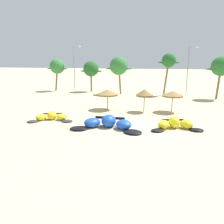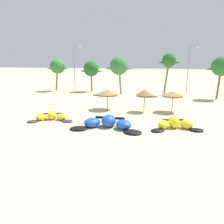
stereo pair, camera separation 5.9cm
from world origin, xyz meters
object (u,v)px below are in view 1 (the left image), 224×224
beach_umbrella_near_van (107,92)px  lamppost_west_center (189,68)px  beach_umbrella_near_palms (173,94)px  palm_center_left (169,61)px  palm_leftmost (57,67)px  lamppost_west (75,66)px  kite_left (108,123)px  kite_far_left (51,117)px  palm_left (91,69)px  palm_center_right (221,67)px  palm_left_of_gap (119,66)px  kite_left_of_center (175,124)px  beach_umbrella_middle (144,93)px

beach_umbrella_near_van → lamppost_west_center: (12.30, 16.80, 2.71)m
beach_umbrella_near_palms → palm_center_left: size_ratio=0.36×
palm_leftmost → lamppost_west: bearing=18.8°
kite_left → beach_umbrella_near_van: bearing=103.2°
palm_center_left → lamppost_west_center: 4.83m
kite_far_left → lamppost_west_center: lamppost_west_center is taller
kite_left → palm_left: 26.35m
palm_leftmost → palm_center_left: bearing=-3.4°
beach_umbrella_near_van → palm_center_right: 20.84m
palm_leftmost → palm_left_of_gap: bearing=-7.2°
beach_umbrella_near_van → kite_left_of_center: bearing=-39.6°
kite_left_of_center → palm_center_left: palm_center_left is taller
kite_far_left → kite_left_of_center: (13.65, -0.42, 0.09)m
kite_left → beach_umbrella_near_palms: 11.03m
kite_left_of_center → lamppost_west_center: bearing=81.2°
palm_left → palm_left_of_gap: size_ratio=0.88×
beach_umbrella_near_van → beach_umbrella_middle: 5.04m
beach_umbrella_near_van → palm_center_left: (8.38, 14.30, 4.00)m
kite_far_left → beach_umbrella_near_palms: bearing=27.1°
beach_umbrella_middle → lamppost_west: 23.77m
beach_umbrella_near_palms → palm_left_of_gap: bearing=125.2°
palm_left_of_gap → kite_far_left: bearing=-101.2°
palm_left → palm_left_of_gap: 6.66m
kite_far_left → lamppost_west: 24.82m
beach_umbrella_middle → lamppost_west: lamppost_west is taller
kite_left → beach_umbrella_middle: (3.09, 7.90, 2.05)m
palm_center_left → lamppost_west: (-19.53, 2.56, -1.12)m
palm_center_left → palm_left_of_gap: bearing=-177.9°
kite_far_left → beach_umbrella_near_van: size_ratio=1.75×
beach_umbrella_middle → palm_left_of_gap: palm_left_of_gap is taller
palm_left_of_gap → lamppost_west: (-10.17, 2.90, -0.16)m
beach_umbrella_near_van → lamppost_west: lamppost_west is taller
palm_left_of_gap → palm_center_left: 9.42m
beach_umbrella_near_van → kite_left: bearing=-76.8°
kite_left → beach_umbrella_near_palms: (6.70, 8.55, 1.92)m
palm_center_left → lamppost_west: bearing=172.5°
palm_left_of_gap → lamppost_west_center: size_ratio=0.80×
beach_umbrella_middle → palm_leftmost: 25.49m
kite_far_left → lamppost_west_center: bearing=53.6°
kite_left → palm_left: (-9.19, 24.33, 4.22)m
palm_center_left → lamppost_west: size_ratio=0.83×
palm_center_right → palm_leftmost: bearing=172.9°
kite_left_of_center → palm_center_right: 21.26m
beach_umbrella_near_van → beach_umbrella_near_palms: bearing=2.0°
palm_left → palm_leftmost: bearing=-176.9°
palm_left → palm_center_left: (15.63, -1.78, 1.67)m
beach_umbrella_middle → palm_center_left: bearing=77.1°
beach_umbrella_middle → palm_leftmost: (-19.66, 16.02, 2.61)m
palm_leftmost → lamppost_west: lamppost_west is taller
palm_left_of_gap → beach_umbrella_middle: bearing=-67.2°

